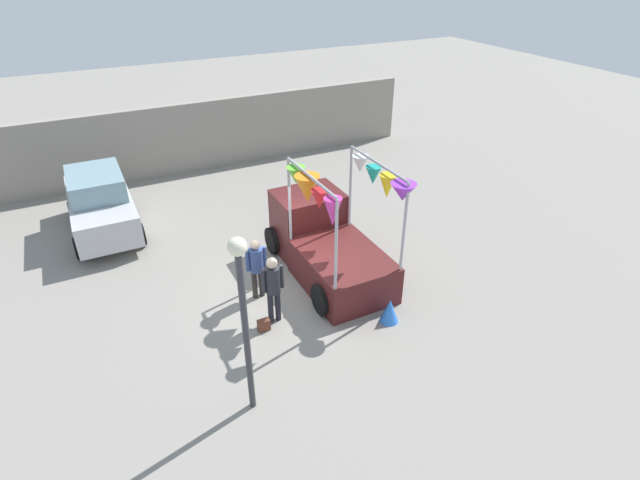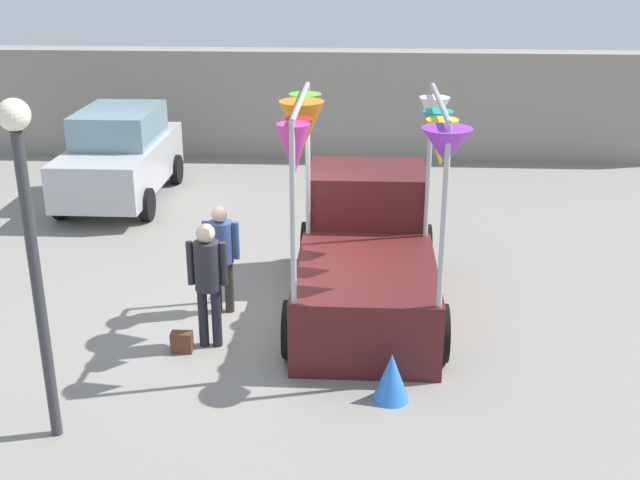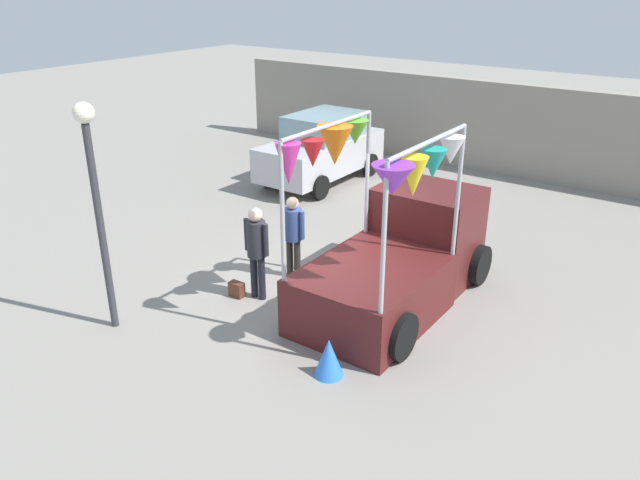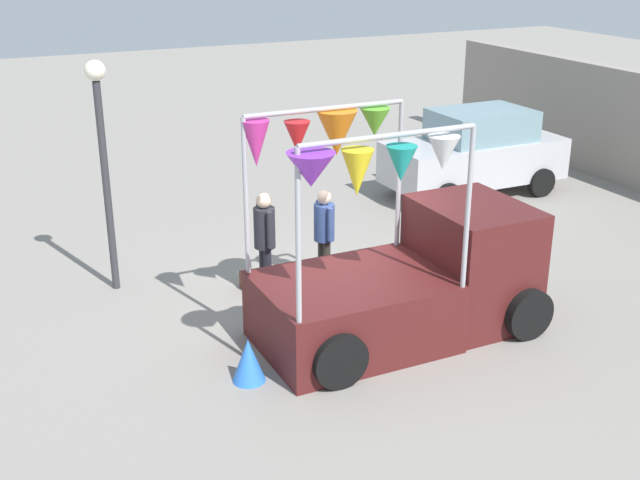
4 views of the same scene
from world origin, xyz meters
TOP-DOWN VIEW (x-y plane):
  - ground_plane at (0.00, 0.00)m, footprint 60.00×60.00m
  - vendor_truck at (1.39, 0.61)m, footprint 2.49×4.17m
  - parked_car at (-3.68, 5.38)m, footprint 1.88×4.00m
  - person_customer at (-0.67, -0.87)m, footprint 0.53×0.34m
  - person_vendor at (-0.68, 0.18)m, footprint 0.53×0.34m
  - handbag at (-1.02, -1.07)m, footprint 0.28×0.16m
  - street_lamp at (-2.00, -3.00)m, footprint 0.32×0.32m
  - brick_boundary_wall at (0.00, 8.99)m, footprint 18.00×0.36m
  - folded_kite_bundle_azure at (1.71, -2.08)m, footprint 0.55×0.55m

SIDE VIEW (x-z plane):
  - ground_plane at x=0.00m, z-range 0.00..0.00m
  - handbag at x=-1.02m, z-range 0.00..0.28m
  - folded_kite_bundle_azure at x=1.71m, z-range 0.00..0.60m
  - vendor_truck at x=1.39m, z-range -0.72..2.54m
  - parked_car at x=-3.68m, z-range 0.00..1.88m
  - person_vendor at x=-0.68m, z-range 0.17..1.79m
  - person_customer at x=-0.67m, z-range 0.18..1.92m
  - brick_boundary_wall at x=0.00m, z-range 0.00..2.60m
  - street_lamp at x=-2.00m, z-range 0.59..4.31m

